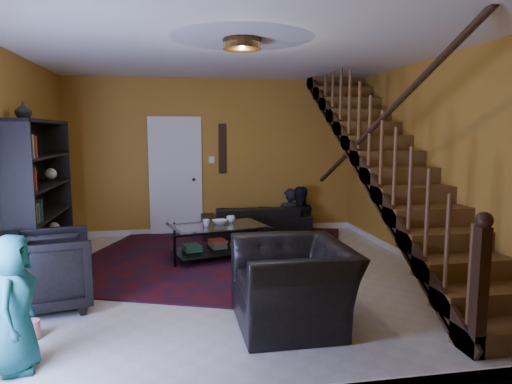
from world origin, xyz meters
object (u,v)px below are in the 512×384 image
coffee_table (218,239)px  armchair_left (47,271)px  sofa (256,221)px  bookshelf (42,201)px  armchair_right (293,284)px

coffee_table → armchair_left: bearing=-141.1°
sofa → armchair_left: size_ratio=2.13×
sofa → coffee_table: size_ratio=1.30×
coffee_table → bookshelf: bearing=-171.9°
sofa → coffee_table: 1.59m
bookshelf → coffee_table: (2.30, 0.33, -0.67)m
armchair_left → armchair_right: 2.57m
armchair_left → coffee_table: size_ratio=0.61×
bookshelf → coffee_table: size_ratio=1.36×
armchair_right → coffee_table: armchair_right is taller
armchair_right → coffee_table: 2.43m
bookshelf → armchair_right: 3.51m
armchair_right → coffee_table: size_ratio=0.82×
bookshelf → armchair_left: 1.41m
sofa → armchair_right: bearing=85.7°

